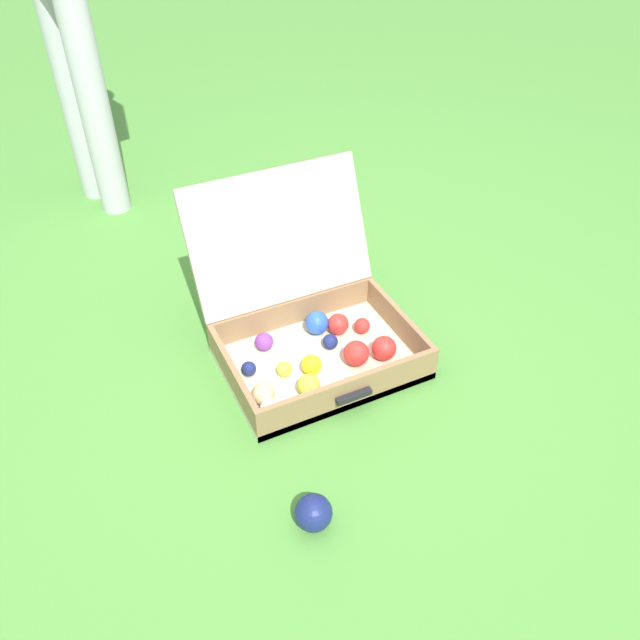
{
  "coord_description": "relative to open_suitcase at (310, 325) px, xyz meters",
  "views": [
    {
      "loc": [
        -0.59,
        -1.36,
        1.4
      ],
      "look_at": [
        0.05,
        -0.04,
        0.18
      ],
      "focal_mm": 36.09,
      "sensor_mm": 36.0,
      "label": 1
    }
  ],
  "objects": [
    {
      "name": "stray_ball_on_grass",
      "position": [
        -0.26,
        -0.58,
        -0.06
      ],
      "size": [
        0.09,
        0.09,
        0.09
      ],
      "primitive_type": "sphere",
      "color": "navy",
      "rests_on": "ground"
    },
    {
      "name": "open_suitcase",
      "position": [
        0.0,
        0.0,
        0.0
      ],
      "size": [
        0.59,
        0.62,
        0.5
      ],
      "color": "beige",
      "rests_on": "ground"
    },
    {
      "name": "ground_plane",
      "position": [
        -0.05,
        -0.03,
        -0.11
      ],
      "size": [
        16.0,
        16.0,
        0.0
      ],
      "primitive_type": "plane",
      "color": "#4C8C38"
    }
  ]
}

